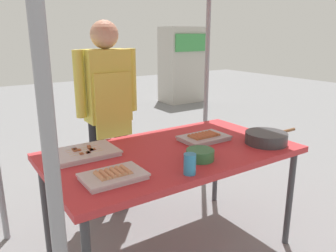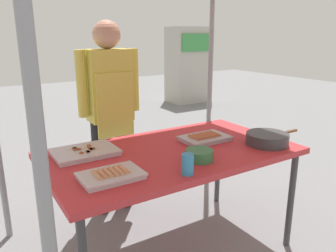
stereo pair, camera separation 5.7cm
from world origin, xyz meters
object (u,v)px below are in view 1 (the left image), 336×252
object	(u,v)px
tray_pork_links	(113,176)
drink_cup_near_edge	(190,164)
cooking_wok	(266,137)
neighbor_stall_left	(182,65)
tray_meat_skewers	(85,153)
condiment_bowl	(200,155)
vendor_woman	(108,104)
stall_table	(172,158)
tray_grilled_sausages	(204,138)

from	to	relation	value
tray_pork_links	drink_cup_near_edge	distance (m)	0.41
cooking_wok	neighbor_stall_left	distance (m)	5.29
tray_pork_links	neighbor_stall_left	size ratio (longest dim) A/B	0.20
tray_meat_skewers	cooking_wok	bearing A→B (deg)	-22.57
condiment_bowl	drink_cup_near_edge	size ratio (longest dim) A/B	1.46
vendor_woman	stall_table	bearing A→B (deg)	97.86
drink_cup_near_edge	tray_grilled_sausages	bearing A→B (deg)	43.06
tray_grilled_sausages	cooking_wok	size ratio (longest dim) A/B	0.76
tray_meat_skewers	condiment_bowl	distance (m)	0.71
tray_grilled_sausages	neighbor_stall_left	world-z (taller)	neighbor_stall_left
tray_pork_links	drink_cup_near_edge	world-z (taller)	drink_cup_near_edge
tray_grilled_sausages	condiment_bowl	xyz separation A→B (m)	(-0.26, -0.28, 0.01)
drink_cup_near_edge	neighbor_stall_left	world-z (taller)	neighbor_stall_left
tray_grilled_sausages	vendor_woman	size ratio (longest dim) A/B	0.21
cooking_wok	vendor_woman	world-z (taller)	vendor_woman
stall_table	cooking_wok	world-z (taller)	cooking_wok
tray_meat_skewers	tray_pork_links	distance (m)	0.42
tray_meat_skewers	tray_pork_links	xyz separation A→B (m)	(-0.00, -0.42, 0.00)
tray_grilled_sausages	cooking_wok	xyz separation A→B (m)	(0.31, -0.29, 0.02)
tray_grilled_sausages	vendor_woman	xyz separation A→B (m)	(-0.41, 0.72, 0.16)
tray_meat_skewers	tray_pork_links	size ratio (longest dim) A/B	1.20
stall_table	condiment_bowl	size ratio (longest dim) A/B	9.50
cooking_wok	stall_table	bearing A→B (deg)	158.01
tray_meat_skewers	vendor_woman	size ratio (longest dim) A/B	0.25
tray_grilled_sausages	neighbor_stall_left	size ratio (longest dim) A/B	0.21
drink_cup_near_edge	neighbor_stall_left	distance (m)	5.80
cooking_wok	vendor_woman	bearing A→B (deg)	125.43
condiment_bowl	neighbor_stall_left	size ratio (longest dim) A/B	0.10
tray_pork_links	vendor_woman	world-z (taller)	vendor_woman
tray_meat_skewers	tray_grilled_sausages	bearing A→B (deg)	-12.20
tray_pork_links	condiment_bowl	world-z (taller)	condiment_bowl
drink_cup_near_edge	cooking_wok	bearing A→B (deg)	9.24
tray_grilled_sausages	tray_pork_links	size ratio (longest dim) A/B	1.04
cooking_wok	vendor_woman	xyz separation A→B (m)	(-0.72, 1.01, 0.14)
stall_table	neighbor_stall_left	world-z (taller)	neighbor_stall_left
tray_grilled_sausages	drink_cup_near_edge	size ratio (longest dim) A/B	2.93
condiment_bowl	tray_pork_links	bearing A→B (deg)	176.72
stall_table	vendor_woman	size ratio (longest dim) A/B	1.01
stall_table	neighbor_stall_left	size ratio (longest dim) A/B	0.98
stall_table	tray_meat_skewers	size ratio (longest dim) A/B	4.12
tray_meat_skewers	neighbor_stall_left	world-z (taller)	neighbor_stall_left
cooking_wok	drink_cup_near_edge	distance (m)	0.76
tray_grilled_sausages	condiment_bowl	world-z (taller)	condiment_bowl
neighbor_stall_left	condiment_bowl	bearing A→B (deg)	-124.89
vendor_woman	drink_cup_near_edge	bearing A→B (deg)	88.22
drink_cup_near_edge	vendor_woman	size ratio (longest dim) A/B	0.07
tray_grilled_sausages	vendor_woman	bearing A→B (deg)	119.53
stall_table	drink_cup_near_edge	bearing A→B (deg)	-110.77
tray_pork_links	neighbor_stall_left	distance (m)	5.90
tray_grilled_sausages	neighbor_stall_left	xyz separation A→B (m)	(2.94, 4.30, 0.05)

